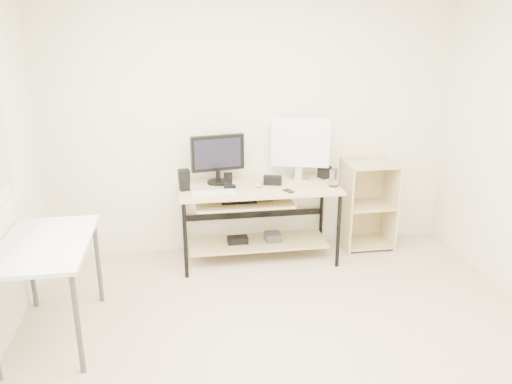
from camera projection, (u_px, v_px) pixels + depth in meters
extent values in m
cube|color=beige|center=(298.00, 364.00, 3.37)|extent=(4.00, 4.00, 0.01)
cube|color=white|center=(253.00, 122.00, 4.85)|extent=(4.00, 0.01, 2.60)
cube|color=#D2BE85|center=(259.00, 187.00, 4.70)|extent=(1.50, 0.65, 0.03)
cube|color=#D2BE85|center=(244.00, 202.00, 4.67)|extent=(0.90, 0.49, 0.02)
cube|color=#D2BE85|center=(258.00, 242.00, 4.93)|extent=(1.35, 0.46, 0.02)
cube|color=black|center=(238.00, 200.00, 4.65)|extent=(0.33, 0.22, 0.01)
cylinder|color=black|center=(266.00, 201.00, 4.64)|extent=(0.14, 0.01, 0.01)
cube|color=#404042|center=(273.00, 237.00, 4.93)|extent=(0.15, 0.15, 0.08)
cube|color=black|center=(238.00, 240.00, 4.89)|extent=(0.20, 0.12, 0.06)
cylinder|color=black|center=(185.00, 241.00, 4.44)|extent=(0.04, 0.04, 0.72)
cylinder|color=black|center=(184.00, 218.00, 4.98)|extent=(0.04, 0.04, 0.72)
cylinder|color=black|center=(339.00, 231.00, 4.65)|extent=(0.04, 0.04, 0.72)
cylinder|color=black|center=(321.00, 210.00, 5.19)|extent=(0.04, 0.04, 0.72)
cube|color=white|center=(45.00, 244.00, 3.46)|extent=(0.60, 1.00, 0.03)
cylinder|color=#404042|center=(31.00, 266.00, 3.97)|extent=(0.04, 0.04, 0.72)
cylinder|color=#404042|center=(78.00, 325.00, 3.18)|extent=(0.04, 0.04, 0.72)
cylinder|color=#404042|center=(98.00, 262.00, 4.05)|extent=(0.04, 0.04, 0.72)
cube|color=#D6C386|center=(345.00, 206.00, 5.04)|extent=(0.02, 0.40, 0.90)
cube|color=#D6C386|center=(390.00, 204.00, 5.11)|extent=(0.02, 0.40, 0.90)
cube|color=#D6C386|center=(361.00, 199.00, 5.25)|extent=(0.50, 0.02, 0.90)
cube|color=#D6C386|center=(365.00, 242.00, 5.20)|extent=(0.46, 0.38, 0.02)
cube|color=#D6C386|center=(368.00, 205.00, 5.08)|extent=(0.46, 0.38, 0.02)
cube|color=#D6C386|center=(371.00, 164.00, 4.94)|extent=(0.46, 0.38, 0.02)
cylinder|color=black|center=(218.00, 182.00, 4.78)|extent=(0.21, 0.21, 0.02)
cylinder|color=black|center=(218.00, 176.00, 4.76)|extent=(0.05, 0.05, 0.11)
cube|color=black|center=(218.00, 153.00, 4.69)|extent=(0.51, 0.15, 0.34)
cube|color=black|center=(218.00, 154.00, 4.66)|extent=(0.43, 0.09, 0.27)
cube|color=silver|center=(299.00, 178.00, 4.92)|extent=(0.20, 0.18, 0.02)
cylinder|color=silver|center=(300.00, 172.00, 4.90)|extent=(0.05, 0.05, 0.11)
cube|color=white|center=(301.00, 143.00, 4.81)|extent=(0.55, 0.22, 0.47)
cube|color=#24579E|center=(301.00, 143.00, 4.78)|extent=(0.46, 0.15, 0.38)
cube|color=white|center=(214.00, 192.00, 4.49)|extent=(0.39, 0.13, 0.01)
ellipsoid|color=#ACACB1|center=(259.00, 185.00, 4.67)|extent=(0.10, 0.13, 0.04)
cube|color=black|center=(273.00, 180.00, 4.73)|extent=(0.18, 0.12, 0.08)
cube|color=black|center=(185.00, 186.00, 4.56)|extent=(0.10, 0.10, 0.08)
cube|color=black|center=(184.00, 176.00, 4.53)|extent=(0.11, 0.11, 0.12)
cube|color=black|center=(325.00, 172.00, 4.93)|extent=(0.13, 0.13, 0.12)
cube|color=black|center=(228.00, 181.00, 4.57)|extent=(0.09, 0.06, 0.16)
cylinder|color=black|center=(232.00, 187.00, 4.63)|extent=(0.07, 0.07, 0.03)
cube|color=black|center=(289.00, 191.00, 4.54)|extent=(0.10, 0.13, 0.01)
cylinder|color=#A16B48|center=(333.00, 186.00, 4.67)|extent=(0.12, 0.12, 0.01)
cylinder|color=white|center=(334.00, 178.00, 4.65)|extent=(0.09, 0.09, 0.16)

